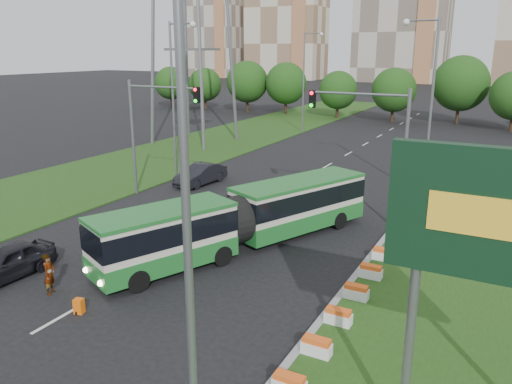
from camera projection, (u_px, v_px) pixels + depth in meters
The scene contains 16 objects.
ground at pixel (208, 276), 22.78m from camera, with size 360.00×360.00×0.00m, color black.
median_kerb at pixel (384, 240), 26.82m from camera, with size 0.30×60.00×0.18m, color gray.
left_verge at pixel (195, 148), 52.12m from camera, with size 12.00×110.00×0.10m, color #214513.
lane_markings at pixel (311, 175), 41.12m from camera, with size 0.20×100.00×0.01m, color silver, non-canonical shape.
flower_planters at pixel (338, 316), 18.45m from camera, with size 1.10×13.70×0.60m, color white, non-canonical shape.
traffic_mast_median at pixel (377, 136), 27.65m from camera, with size 5.76×0.32×8.00m.
traffic_mast_left at pixel (150, 121), 33.64m from camera, with size 5.76×0.32×8.00m.
street_lamps at pixel (253, 116), 30.98m from camera, with size 36.00×60.00×12.00m, color gray, non-canonical shape.
tree_line at pixel (509, 94), 63.75m from camera, with size 120.00×8.00×9.00m, color #184512, non-canonical shape.
apartment_tower_west at pixel (287, 8), 172.90m from camera, with size 26.00×15.00×48.00m, color beige.
midrise_west at pixel (214, 28), 188.08m from camera, with size 22.00×14.00×36.00m, color beige.
articulated_bus at pixel (240, 217), 25.78m from camera, with size 2.49×15.95×2.63m.
car_left_near at pixel (6, 262), 22.34m from camera, with size 1.82×4.52×1.54m, color black.
car_left_far at pixel (201, 174), 38.12m from camera, with size 1.64×4.70×1.55m, color black.
pedestrian at pixel (49, 274), 20.92m from camera, with size 0.65×0.43×1.78m, color gray.
shopping_trolley at pixel (79, 306), 19.47m from camera, with size 0.35×0.37×0.61m.
Camera 1 is at (11.74, -17.38, 9.94)m, focal length 35.00 mm.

